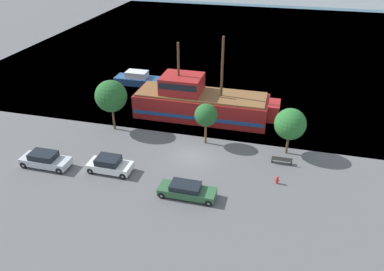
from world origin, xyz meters
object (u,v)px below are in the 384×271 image
object	(u,v)px
parked_car_curb_front	(45,160)
fire_hydrant	(277,180)
parked_car_curb_rear	(187,190)
pirate_ship	(200,102)
bench_promenade_east	(282,160)
parked_car_curb_mid	(110,165)
moored_boat_dockside	(140,79)

from	to	relation	value
parked_car_curb_front	fire_hydrant	world-z (taller)	parked_car_curb_front
parked_car_curb_rear	fire_hydrant	world-z (taller)	parked_car_curb_rear
pirate_ship	bench_promenade_east	distance (m)	13.10
parked_car_curb_rear	pirate_ship	bearing A→B (deg)	99.28
parked_car_curb_rear	parked_car_curb_front	bearing A→B (deg)	175.93
parked_car_curb_mid	bench_promenade_east	xyz separation A→B (m)	(15.82, 5.42, -0.31)
moored_boat_dockside	fire_hydrant	xyz separation A→B (m)	(20.93, -19.55, -0.32)
moored_boat_dockside	parked_car_curb_front	world-z (taller)	moored_boat_dockside
moored_boat_dockside	parked_car_curb_mid	size ratio (longest dim) A/B	1.82
parked_car_curb_front	parked_car_curb_rear	world-z (taller)	parked_car_curb_front
parked_car_curb_mid	parked_car_curb_rear	size ratio (longest dim) A/B	0.84
moored_boat_dockside	parked_car_curb_rear	world-z (taller)	moored_boat_dockside
moored_boat_dockside	fire_hydrant	size ratio (longest dim) A/B	9.99
moored_boat_dockside	parked_car_curb_mid	distance (m)	22.25
parked_car_curb_front	bench_promenade_east	xyz separation A→B (m)	(22.26, 6.20, -0.31)
parked_car_curb_mid	parked_car_curb_front	bearing A→B (deg)	-173.12
parked_car_curb_front	parked_car_curb_mid	size ratio (longest dim) A/B	1.15
moored_boat_dockside	fire_hydrant	distance (m)	28.64
bench_promenade_east	parked_car_curb_rear	bearing A→B (deg)	-136.91
parked_car_curb_front	bench_promenade_east	bearing A→B (deg)	15.57
parked_car_curb_mid	parked_car_curb_rear	bearing A→B (deg)	-12.61
fire_hydrant	parked_car_curb_rear	bearing A→B (deg)	-152.76
parked_car_curb_mid	fire_hydrant	bearing A→B (deg)	7.47
pirate_ship	parked_car_curb_front	xyz separation A→B (m)	(-12.03, -14.26, -1.13)
parked_car_curb_mid	moored_boat_dockside	bearing A→B (deg)	103.93
parked_car_curb_rear	parked_car_curb_mid	bearing A→B (deg)	167.39
moored_boat_dockside	bench_promenade_east	bearing A→B (deg)	-37.37
moored_boat_dockside	fire_hydrant	world-z (taller)	moored_boat_dockside
pirate_ship	parked_car_curb_front	bearing A→B (deg)	-130.15
parked_car_curb_mid	fire_hydrant	distance (m)	15.71
parked_car_curb_mid	bench_promenade_east	distance (m)	16.73
fire_hydrant	bench_promenade_east	xyz separation A→B (m)	(0.25, 3.38, 0.04)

